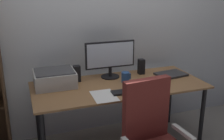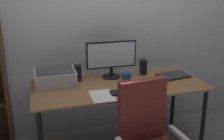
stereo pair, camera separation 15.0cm
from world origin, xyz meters
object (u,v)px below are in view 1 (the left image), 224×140
keyboard (127,92)px  printer (55,78)px  desk (119,91)px  laptop (171,74)px  coffee_mug (125,77)px  monitor (110,57)px  speaker_right (141,67)px  mouse (149,87)px  speaker_left (77,74)px

keyboard → printer: bearing=148.4°
desk → laptop: size_ratio=5.44×
desk → coffee_mug: coffee_mug is taller
monitor → desk: bearing=-86.6°
coffee_mug → speaker_right: size_ratio=0.63×
desk → printer: size_ratio=4.35×
mouse → printer: printer is taller
speaker_right → keyboard: bearing=-128.4°
mouse → coffee_mug: coffee_mug is taller
keyboard → coffee_mug: coffee_mug is taller
keyboard → monitor: bearing=92.7°
monitor → printer: bearing=-174.5°
monitor → speaker_right: monitor is taller
desk → coffee_mug: size_ratio=16.32×
desk → monitor: size_ratio=3.19×
laptop → desk: bearing=178.6°
speaker_right → mouse: bearing=-106.1°
speaker_left → speaker_right: same height
laptop → coffee_mug: bearing=175.6°
speaker_right → printer: size_ratio=0.43×
coffee_mug → monitor: bearing=116.4°
mouse → laptop: bearing=45.8°
keyboard → speaker_right: speaker_right is taller
coffee_mug → printer: printer is taller
keyboard → mouse: (0.23, 0.01, 0.01)m
coffee_mug → laptop: bearing=3.3°
desk → speaker_right: (0.35, 0.23, 0.16)m
monitor → keyboard: 0.51m
monitor → laptop: bearing=-14.1°
keyboard → desk: bearing=89.8°
printer → speaker_right: bearing=2.9°
monitor → speaker_right: bearing=-1.2°
desk → laptop: laptop is taller
speaker_right → printer: (-0.97, -0.05, -0.00)m
monitor → coffee_mug: size_ratio=5.11×
desk → speaker_left: bearing=149.1°
desk → printer: (-0.62, 0.18, 0.15)m
monitor → coffee_mug: 0.28m
desk → monitor: 0.39m
mouse → keyboard: bearing=-166.2°
mouse → monitor: bearing=129.1°
monitor → keyboard: bearing=-89.3°
keyboard → laptop: (0.65, 0.30, 0.00)m
keyboard → printer: (-0.61, 0.41, 0.07)m
laptop → printer: size_ratio=0.80×
desk → coffee_mug: (0.08, 0.04, 0.13)m
laptop → printer: bearing=167.5°
monitor → speaker_left: 0.39m
keyboard → speaker_left: (-0.37, 0.46, 0.08)m
desk → keyboard: (-0.01, -0.23, 0.08)m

